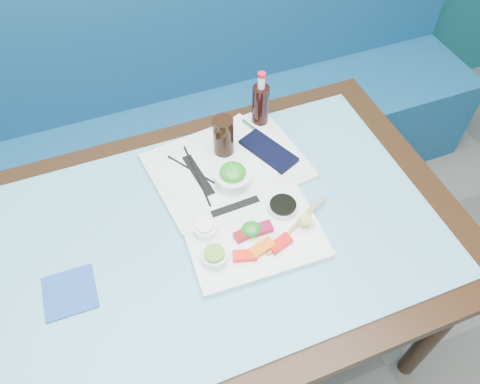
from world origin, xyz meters
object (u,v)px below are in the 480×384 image
object	(u,v)px
blue_napkin	(70,292)
booth_bench	(154,131)
serving_tray	(227,166)
cola_glass	(223,136)
seaweed_bowl	(233,178)
dining_table	(214,249)
sashimi_plate	(254,236)
cola_bottle_body	(260,107)

from	to	relation	value
blue_napkin	booth_bench	bearing A→B (deg)	66.11
booth_bench	serving_tray	size ratio (longest dim) A/B	6.75
booth_bench	cola_glass	world-z (taller)	booth_bench
seaweed_bowl	booth_bench	bearing A→B (deg)	98.71
booth_bench	blue_napkin	size ratio (longest dim) A/B	23.50
seaweed_bowl	cola_glass	size ratio (longest dim) A/B	0.83
dining_table	serving_tray	distance (m)	0.26
serving_tray	cola_glass	world-z (taller)	cola_glass
serving_tray	seaweed_bowl	bearing A→B (deg)	-104.75
seaweed_bowl	blue_napkin	size ratio (longest dim) A/B	0.83
booth_bench	sashimi_plate	xyz separation A→B (m)	(0.10, -0.90, 0.39)
dining_table	blue_napkin	world-z (taller)	blue_napkin
booth_bench	seaweed_bowl	size ratio (longest dim) A/B	28.20
seaweed_bowl	cola_glass	xyz separation A→B (m)	(0.02, 0.13, 0.04)
sashimi_plate	blue_napkin	size ratio (longest dim) A/B	2.81
serving_tray	cola_bottle_body	xyz separation A→B (m)	(0.17, 0.14, 0.07)
cola_glass	blue_napkin	bearing A→B (deg)	-149.94
serving_tray	blue_napkin	bearing A→B (deg)	-161.42
serving_tray	cola_glass	bearing A→B (deg)	72.54
sashimi_plate	serving_tray	bearing A→B (deg)	87.97
booth_bench	blue_napkin	bearing A→B (deg)	-113.89
serving_tray	cola_glass	distance (m)	0.09
dining_table	serving_tray	size ratio (longest dim) A/B	3.15
sashimi_plate	cola_glass	world-z (taller)	cola_glass
cola_bottle_body	sashimi_plate	bearing A→B (deg)	-114.54
dining_table	sashimi_plate	xyz separation A→B (m)	(0.10, -0.06, 0.10)
dining_table	sashimi_plate	size ratio (longest dim) A/B	3.91
dining_table	serving_tray	xyz separation A→B (m)	(0.12, 0.20, 0.10)
booth_bench	blue_napkin	xyz separation A→B (m)	(-0.39, -0.88, 0.39)
sashimi_plate	cola_glass	distance (m)	0.33
booth_bench	seaweed_bowl	bearing A→B (deg)	-81.29
sashimi_plate	blue_napkin	world-z (taller)	sashimi_plate
sashimi_plate	seaweed_bowl	size ratio (longest dim) A/B	3.37
sashimi_plate	serving_tray	distance (m)	0.26
dining_table	seaweed_bowl	xyz separation A→B (m)	(0.11, 0.13, 0.13)
booth_bench	serving_tray	bearing A→B (deg)	-79.41
cola_bottle_body	seaweed_bowl	bearing A→B (deg)	-129.14
dining_table	seaweed_bowl	distance (m)	0.21
cola_bottle_body	cola_glass	bearing A→B (deg)	-151.25
sashimi_plate	seaweed_bowl	world-z (taller)	seaweed_bowl
booth_bench	dining_table	bearing A→B (deg)	-90.00
cola_glass	blue_napkin	xyz separation A→B (m)	(-0.52, -0.30, -0.08)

